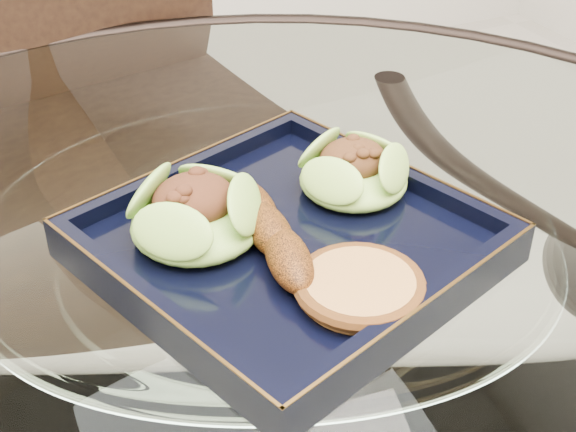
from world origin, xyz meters
name	(u,v)px	position (x,y,z in m)	size (l,w,h in m)	color
dining_table	(271,420)	(0.00, 0.00, 0.60)	(1.13, 1.13, 0.77)	white
dining_chair	(144,247)	(0.01, 0.46, 0.48)	(0.42, 0.42, 0.86)	#311D10
navy_plate	(288,247)	(0.02, 0.01, 0.77)	(0.27, 0.27, 0.02)	black
lettuce_wrap_left	(196,217)	(-0.04, 0.04, 0.80)	(0.10, 0.10, 0.04)	#629E2D
lettuce_wrap_right	(354,174)	(0.10, 0.05, 0.80)	(0.09, 0.09, 0.03)	#6B9D2D
roasted_plantain	(268,229)	(0.01, 0.01, 0.80)	(0.15, 0.03, 0.03)	#67300A
crumb_patty	(360,288)	(0.04, -0.07, 0.79)	(0.08, 0.08, 0.02)	#B7733D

